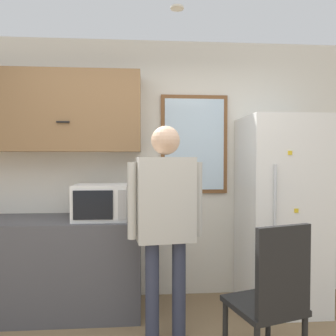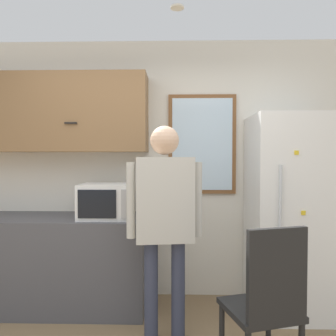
# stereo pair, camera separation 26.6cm
# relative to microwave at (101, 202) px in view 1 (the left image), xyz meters

# --- Properties ---
(back_wall) EXTENTS (6.00, 0.06, 2.70)m
(back_wall) POSITION_rel_microwave_xyz_m (0.36, 0.42, 0.29)
(back_wall) COLOR silver
(back_wall) RESTS_ON ground_plane
(counter) EXTENTS (2.21, 0.65, 0.89)m
(counter) POSITION_rel_microwave_xyz_m (-0.74, 0.06, -0.61)
(counter) COLOR #4C4C51
(counter) RESTS_ON ground_plane
(upper_cabinets) EXTENTS (2.21, 0.36, 0.78)m
(upper_cabinets) POSITION_rel_microwave_xyz_m (-0.74, 0.22, 0.86)
(upper_cabinets) COLOR olive
(microwave) EXTENTS (0.49, 0.41, 0.33)m
(microwave) POSITION_rel_microwave_xyz_m (0.00, 0.00, 0.00)
(microwave) COLOR white
(microwave) RESTS_ON counter
(person) EXTENTS (0.60, 0.28, 1.72)m
(person) POSITION_rel_microwave_xyz_m (0.57, -0.50, -0.00)
(person) COLOR #33384C
(person) RESTS_ON ground_plane
(refrigerator) EXTENTS (0.74, 0.71, 1.87)m
(refrigerator) POSITION_rel_microwave_xyz_m (1.74, 0.04, -0.12)
(refrigerator) COLOR white
(refrigerator) RESTS_ON ground_plane
(chair) EXTENTS (0.55, 0.55, 1.04)m
(chair) POSITION_rel_microwave_xyz_m (1.25, -0.98, -0.50)
(chair) COLOR black
(chair) RESTS_ON ground_plane
(window) EXTENTS (0.71, 0.05, 1.04)m
(window) POSITION_rel_microwave_xyz_m (0.93, 0.37, 0.55)
(window) COLOR brown
(ceiling_light) EXTENTS (0.11, 0.11, 0.01)m
(ceiling_light) POSITION_rel_microwave_xyz_m (0.67, -0.42, 1.62)
(ceiling_light) COLOR white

